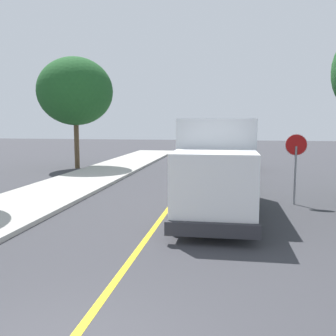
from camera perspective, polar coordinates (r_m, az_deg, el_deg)
name	(u,v)px	position (r m, az deg, el deg)	size (l,w,h in m)	color
centre_line_yellow	(173,202)	(14.80, 0.80, -5.11)	(0.16, 56.00, 0.01)	gold
box_truck	(217,161)	(13.18, 7.38, 1.09)	(2.50, 7.21, 3.20)	silver
parked_car_near	(228,168)	(19.29, 9.02, 0.01)	(2.01, 4.48, 1.67)	silver
parked_car_mid	(237,157)	(25.07, 10.39, 1.58)	(1.92, 4.45, 1.67)	black
stop_sign	(296,155)	(14.93, 18.69, 1.81)	(0.80, 0.10, 2.65)	gray
street_tree_down_block	(75,91)	(26.02, -13.80, 11.13)	(4.91, 4.91, 7.29)	brown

